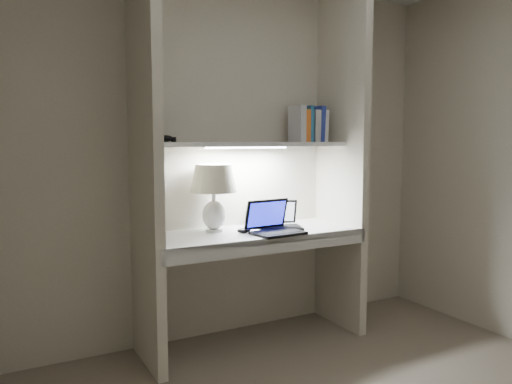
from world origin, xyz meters
TOP-DOWN VIEW (x-y plane):
  - back_wall at (0.00, 1.50)m, footprint 3.20×0.01m
  - alcove_panel_left at (-0.73, 1.23)m, footprint 0.06×0.55m
  - alcove_panel_right at (0.73, 1.23)m, footprint 0.06×0.55m
  - desk at (0.00, 1.23)m, footprint 1.40×0.55m
  - desk_apron at (0.00, 0.96)m, footprint 1.46×0.03m
  - shelf at (0.00, 1.32)m, footprint 1.40×0.36m
  - strip_light at (0.00, 1.32)m, footprint 0.60×0.04m
  - table_lamp at (-0.25, 1.32)m, footprint 0.31×0.31m
  - laptop_main at (0.08, 1.09)m, footprint 0.34×0.30m
  - laptop_netbook at (0.21, 1.25)m, footprint 0.36×0.33m
  - speaker at (0.11, 1.44)m, footprint 0.11×0.09m
  - mouse at (-0.09, 1.19)m, footprint 0.10×0.07m
  - cable_coil at (0.31, 1.26)m, footprint 0.13×0.13m
  - sticky_note at (-0.64, 1.27)m, footprint 0.07×0.07m
  - book_row at (0.52, 1.35)m, footprint 0.25×0.17m
  - shelf_box at (-0.64, 1.42)m, footprint 0.09×0.07m
  - shelf_gadget at (-0.57, 1.33)m, footprint 0.12×0.10m

SIDE VIEW (x-z plane):
  - desk_apron at x=0.00m, z-range 0.67..0.77m
  - desk at x=0.00m, z-range 0.73..0.77m
  - sticky_note at x=-0.64m, z-range 0.77..0.77m
  - cable_coil at x=0.31m, z-range 0.77..0.78m
  - mouse at x=-0.09m, z-range 0.77..0.80m
  - laptop_netbook at x=0.21m, z-range 0.72..0.91m
  - laptop_main at x=0.08m, z-range 0.71..0.93m
  - speaker at x=0.11m, z-range 0.77..0.91m
  - table_lamp at x=-0.25m, z-range 0.85..1.30m
  - back_wall at x=0.00m, z-range 0.00..2.50m
  - alcove_panel_left at x=-0.73m, z-range 0.00..2.50m
  - alcove_panel_right at x=0.73m, z-range 0.00..2.50m
  - strip_light at x=0.00m, z-range 1.32..1.34m
  - shelf at x=0.00m, z-range 1.34..1.36m
  - shelf_gadget at x=-0.57m, z-range 1.37..1.41m
  - shelf_box at x=-0.64m, z-range 1.36..1.50m
  - book_row at x=0.52m, z-range 1.36..1.62m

